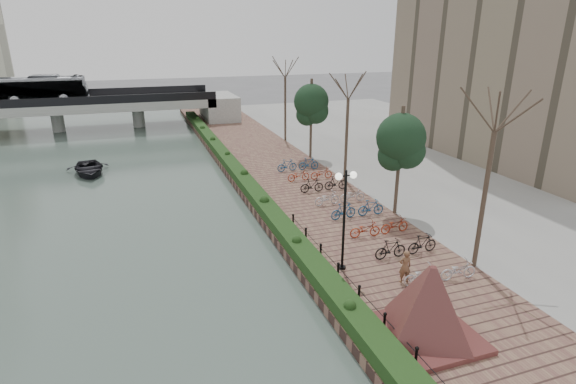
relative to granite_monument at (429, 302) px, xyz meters
name	(u,v)px	position (x,y,z in m)	size (l,w,h in m)	color
ground	(337,334)	(-2.67, 1.75, -1.92)	(220.00, 220.00, 0.00)	#59595B
river_water	(26,181)	(-17.67, 26.75, -1.91)	(30.00, 130.00, 0.02)	#495B51
promenade	(288,182)	(1.33, 19.25, -1.67)	(8.00, 75.00, 0.50)	brown
inland_pavement	(463,164)	(17.33, 19.25, -1.67)	(24.00, 75.00, 0.50)	gray
hedge	(236,170)	(-2.07, 21.75, -1.12)	(1.10, 56.00, 0.60)	#1B3513
chain_fence	(348,282)	(-1.27, 3.75, -1.07)	(0.10, 14.10, 0.70)	black
granite_monument	(429,302)	(0.00, 0.00, 0.00)	(4.87, 4.87, 2.81)	#4E2621
lamppost	(345,199)	(-0.71, 5.51, 2.03)	(1.02, 0.32, 4.78)	black
motorcycle	(421,308)	(0.43, 0.96, -0.95)	(0.47, 1.51, 0.95)	black
pedestrian	(405,267)	(1.33, 3.50, -0.66)	(0.56, 0.37, 1.54)	brown
bicycle_parking	(349,203)	(2.83, 11.99, -0.95)	(2.40, 19.89, 1.00)	silver
street_trees	(369,148)	(5.33, 14.43, 1.76)	(3.20, 37.12, 6.80)	#34281E
bridge	(51,103)	(-18.02, 46.75, 1.45)	(36.00, 10.77, 6.50)	gray
boat	(89,169)	(-13.12, 27.15, -1.42)	(3.35, 4.69, 0.97)	black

